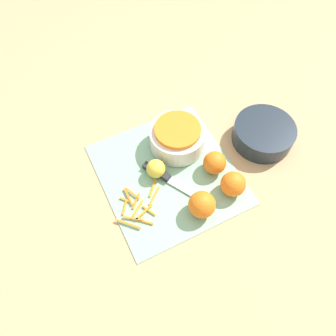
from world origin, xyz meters
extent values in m
plane|color=tan|center=(0.00, 0.00, 0.00)|extent=(4.00, 4.00, 0.00)
cube|color=#84B793|center=(0.00, 0.00, 0.00)|extent=(0.40, 0.38, 0.01)
cylinder|color=silver|center=(-0.08, 0.07, 0.04)|extent=(0.17, 0.17, 0.07)
cylinder|color=orange|center=(-0.08, 0.07, 0.08)|extent=(0.14, 0.14, 0.02)
cylinder|color=#1E2833|center=(0.02, 0.32, 0.03)|extent=(0.19, 0.19, 0.06)
cube|color=#232328|center=(-0.02, -0.03, 0.01)|extent=(0.09, 0.06, 0.02)
cube|color=#B2B2B7|center=(0.09, 0.03, 0.01)|extent=(0.14, 0.10, 0.00)
sphere|color=orange|center=(0.13, 0.14, 0.04)|extent=(0.07, 0.07, 0.07)
sphere|color=orange|center=(0.15, 0.03, 0.04)|extent=(0.07, 0.07, 0.07)
sphere|color=orange|center=(0.05, 0.13, 0.04)|extent=(0.07, 0.07, 0.07)
sphere|color=gold|center=(-0.02, -0.03, 0.03)|extent=(0.06, 0.06, 0.06)
cube|color=orange|center=(0.03, -0.06, 0.01)|extent=(0.05, 0.04, 0.00)
cube|color=orange|center=(0.08, -0.10, 0.01)|extent=(0.04, 0.03, 0.00)
cube|color=orange|center=(0.05, -0.07, 0.01)|extent=(0.04, 0.05, 0.00)
cube|color=orange|center=(0.09, -0.17, 0.01)|extent=(0.06, 0.05, 0.00)
cube|color=orange|center=(0.04, -0.12, 0.01)|extent=(0.04, 0.04, 0.00)
cube|color=orange|center=(0.11, -0.12, 0.01)|extent=(0.03, 0.03, 0.00)
cube|color=orange|center=(0.08, -0.11, 0.01)|extent=(0.03, 0.06, 0.00)
cube|color=orange|center=(0.07, -0.13, 0.01)|extent=(0.04, 0.05, 0.00)
cube|color=orange|center=(0.02, -0.15, 0.01)|extent=(0.03, 0.03, 0.00)
cube|color=orange|center=(0.02, -0.12, 0.01)|extent=(0.05, 0.03, 0.00)
cube|color=orange|center=(0.05, -0.16, 0.01)|extent=(0.04, 0.03, 0.00)
cube|color=orange|center=(0.09, -0.15, 0.01)|extent=(0.04, 0.05, 0.00)
cube|color=orange|center=(0.02, -0.13, 0.01)|extent=(0.06, 0.01, 0.00)
camera|label=1|loc=(0.43, -0.21, 0.84)|focal=35.00mm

